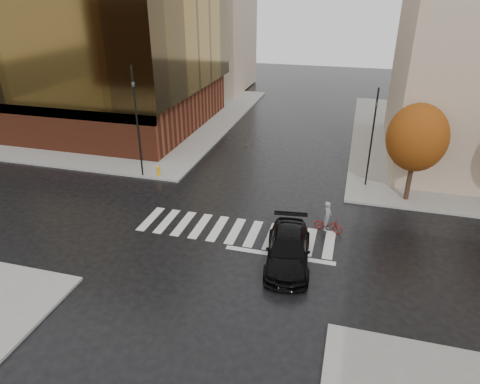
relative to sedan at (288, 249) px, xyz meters
The scene contains 12 objects.
ground 4.03m from the sedan, 152.91° to the left, with size 120.00×120.00×0.00m, color black.
sidewalk_nw 33.49m from the sedan, 137.08° to the left, with size 30.00×30.00×0.15m, color gray.
crosswalk 4.28m from the sedan, 146.83° to the left, with size 12.00×3.00×0.01m, color silver.
office_glass 33.15m from the sedan, 142.21° to the left, with size 27.00×19.00×16.00m.
building_nw_far 44.43m from the sedan, 116.70° to the left, with size 14.00×12.00×20.00m, color tan.
tree_ne_a 11.83m from the sedan, 54.83° to the left, with size 3.80×3.80×6.50m.
sedan is the anchor object (origin of this frame).
cyclist 4.13m from the sedan, 65.16° to the left, with size 1.78×0.92×1.93m.
traffic_light_nw 15.46m from the sedan, 147.10° to the left, with size 0.22×0.19×8.11m.
traffic_light_ne 11.92m from the sedan, 70.51° to the left, with size 0.18×0.20×6.98m.
fire_hydrant 14.01m from the sedan, 143.65° to the left, with size 0.28×0.28×0.79m.
manhole 3.75m from the sedan, 104.18° to the left, with size 0.68×0.68×0.01m, color #482B19.
Camera 1 is at (6.09, -20.44, 13.15)m, focal length 32.00 mm.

